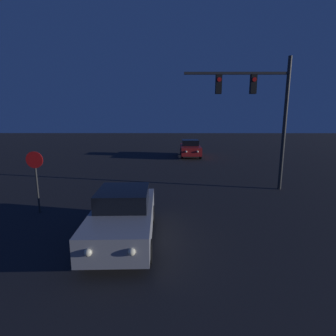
{
  "coord_description": "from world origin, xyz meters",
  "views": [
    {
      "loc": [
        0.06,
        1.17,
        3.75
      ],
      "look_at": [
        0.0,
        11.52,
        1.69
      ],
      "focal_mm": 28.0,
      "sensor_mm": 36.0,
      "label": 1
    }
  ],
  "objects_px": {
    "car_near": "(123,216)",
    "stop_sign": "(36,171)",
    "car_far": "(190,148)",
    "traffic_signal_mast": "(261,103)"
  },
  "relations": [
    {
      "from": "car_near",
      "to": "stop_sign",
      "type": "height_order",
      "value": "stop_sign"
    },
    {
      "from": "car_far",
      "to": "car_near",
      "type": "bearing_deg",
      "value": 79.42
    },
    {
      "from": "traffic_signal_mast",
      "to": "stop_sign",
      "type": "distance_m",
      "value": 10.55
    },
    {
      "from": "stop_sign",
      "to": "car_near",
      "type": "bearing_deg",
      "value": -31.44
    },
    {
      "from": "traffic_signal_mast",
      "to": "car_near",
      "type": "bearing_deg",
      "value": -135.61
    },
    {
      "from": "car_near",
      "to": "traffic_signal_mast",
      "type": "distance_m",
      "value": 8.97
    },
    {
      "from": "car_far",
      "to": "traffic_signal_mast",
      "type": "bearing_deg",
      "value": 103.46
    },
    {
      "from": "stop_sign",
      "to": "traffic_signal_mast",
      "type": "bearing_deg",
      "value": 19.95
    },
    {
      "from": "car_far",
      "to": "stop_sign",
      "type": "height_order",
      "value": "stop_sign"
    },
    {
      "from": "car_far",
      "to": "traffic_signal_mast",
      "type": "distance_m",
      "value": 11.94
    }
  ]
}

